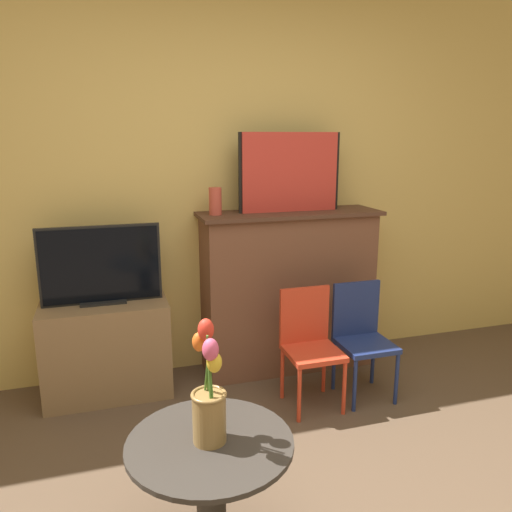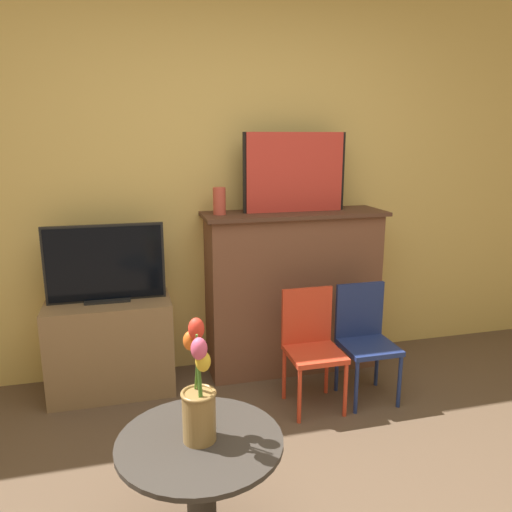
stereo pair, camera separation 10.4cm
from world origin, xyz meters
The scene contains 10 objects.
wall_back centered at (0.00, 2.13, 1.35)m, with size 8.00×0.06×2.70m.
fireplace_mantel centered at (0.45, 1.92, 0.56)m, with size 1.22×0.39×1.10m.
painting centered at (0.46, 1.93, 1.36)m, with size 0.69×0.03×0.51m.
mantel_candle centered at (-0.05, 1.92, 1.19)m, with size 0.08×0.08×0.17m.
tv_stand centered at (-0.76, 1.88, 0.30)m, with size 0.76×0.41×0.60m.
tv_monitor centered at (-0.76, 1.88, 0.83)m, with size 0.71×0.12×0.48m.
chair_red centered at (0.40, 1.41, 0.40)m, with size 0.31×0.31×0.70m.
chair_blue centered at (0.76, 1.42, 0.40)m, with size 0.31×0.31×0.70m.
side_table centered at (-0.41, 0.44, 0.33)m, with size 0.62×0.62×0.50m.
vase_tulips centered at (-0.41, 0.44, 0.67)m, with size 0.13×0.19×0.45m.
Camera 1 is at (-0.72, -1.16, 1.58)m, focal length 35.00 mm.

